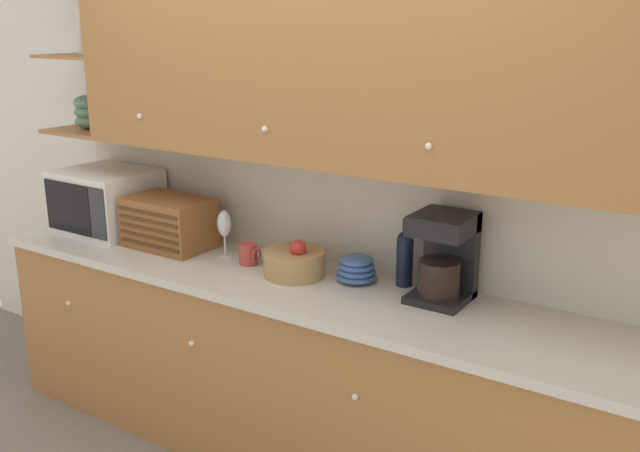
{
  "coord_description": "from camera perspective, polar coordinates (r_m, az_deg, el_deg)",
  "views": [
    {
      "loc": [
        1.64,
        -2.7,
        2.01
      ],
      "look_at": [
        0.0,
        -0.21,
        1.14
      ],
      "focal_mm": 40.0,
      "sensor_mm": 36.0,
      "label": 1
    }
  ],
  "objects": [
    {
      "name": "fruit_basket",
      "position": [
        3.16,
        -2.04,
        -2.92
      ],
      "size": [
        0.27,
        0.27,
        0.18
      ],
      "color": "#A87F4C",
      "rests_on": "counter_unit"
    },
    {
      "name": "counter_unit",
      "position": [
        3.29,
        -0.89,
        -11.84
      ],
      "size": [
        3.39,
        0.63,
        0.9
      ],
      "color": "#A36B38",
      "rests_on": "ground_plane"
    },
    {
      "name": "wine_glass",
      "position": [
        3.43,
        -7.67,
        0.07
      ],
      "size": [
        0.07,
        0.07,
        0.23
      ],
      "color": "silver",
      "rests_on": "counter_unit"
    },
    {
      "name": "ground_plane",
      "position": [
        3.74,
        1.84,
        -16.15
      ],
      "size": [
        24.0,
        24.0,
        0.0
      ],
      "primitive_type": "plane",
      "color": "slate"
    },
    {
      "name": "microwave",
      "position": [
        3.97,
        -16.69,
        1.95
      ],
      "size": [
        0.49,
        0.42,
        0.33
      ],
      "color": "silver",
      "rests_on": "counter_unit"
    },
    {
      "name": "mug",
      "position": [
        3.33,
        -5.72,
        -2.24
      ],
      "size": [
        0.1,
        0.09,
        0.1
      ],
      "color": "#B73D38",
      "rests_on": "counter_unit"
    },
    {
      "name": "coffee_maker",
      "position": [
        2.91,
        9.91,
        -2.38
      ],
      "size": [
        0.23,
        0.25,
        0.36
      ],
      "color": "black",
      "rests_on": "counter_unit"
    },
    {
      "name": "wall_back",
      "position": [
        3.26,
        2.32,
        3.76
      ],
      "size": [
        5.77,
        0.06,
        2.6
      ],
      "color": "white",
      "rests_on": "ground_plane"
    },
    {
      "name": "upper_cabinets",
      "position": [
        2.92,
        3.08,
        12.83
      ],
      "size": [
        3.37,
        0.39,
        0.83
      ],
      "color": "#A36B38",
      "rests_on": "backsplash_panel"
    },
    {
      "name": "wine_bottle",
      "position": [
        3.05,
        6.8,
        -2.37
      ],
      "size": [
        0.07,
        0.07,
        0.3
      ],
      "color": "black",
      "rests_on": "counter_unit"
    },
    {
      "name": "backsplash_panel",
      "position": [
        3.26,
        1.97,
        1.27
      ],
      "size": [
        3.37,
        0.01,
        0.51
      ],
      "color": "beige",
      "rests_on": "counter_unit"
    },
    {
      "name": "bread_box",
      "position": [
        3.62,
        -11.98,
        0.27
      ],
      "size": [
        0.42,
        0.28,
        0.25
      ],
      "color": "brown",
      "rests_on": "counter_unit"
    },
    {
      "name": "bowl_stack_on_counter",
      "position": [
        3.1,
        2.93,
        -3.47
      ],
      "size": [
        0.18,
        0.18,
        0.12
      ],
      "color": "#3D5B93",
      "rests_on": "counter_unit"
    }
  ]
}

